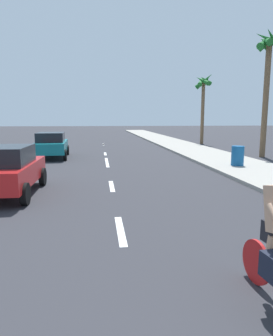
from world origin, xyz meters
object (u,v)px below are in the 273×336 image
at_px(palm_tree_far, 203,89).
at_px(trash_bin_far, 238,156).
at_px(palm_tree_mid, 268,60).
at_px(parked_car_red, 8,169).
at_px(parked_car_teal, 51,144).

xyz_separation_m(palm_tree_far, trash_bin_far, (-3.14, -14.36, -4.49)).
xyz_separation_m(palm_tree_mid, palm_tree_far, (-0.40, 10.33, -0.81)).
bearing_deg(parked_car_red, palm_tree_far, 56.18).
relative_size(parked_car_red, trash_bin_far, 4.02).
xyz_separation_m(parked_car_red, parked_car_teal, (-0.03, 9.38, 0.00)).
distance_m(parked_car_red, palm_tree_mid, 16.27).
xyz_separation_m(parked_car_teal, trash_bin_far, (9.61, -5.25, -0.22)).
bearing_deg(palm_tree_mid, parked_car_teal, 174.72).
bearing_deg(palm_tree_mid, palm_tree_far, 92.23).
relative_size(parked_car_teal, trash_bin_far, 4.51).
distance_m(parked_car_teal, palm_tree_mid, 14.15).
bearing_deg(palm_tree_far, palm_tree_mid, -87.77).
bearing_deg(parked_car_red, parked_car_teal, 90.89).
height_order(palm_tree_far, trash_bin_far, palm_tree_far).
bearing_deg(trash_bin_far, palm_tree_mid, 48.70).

